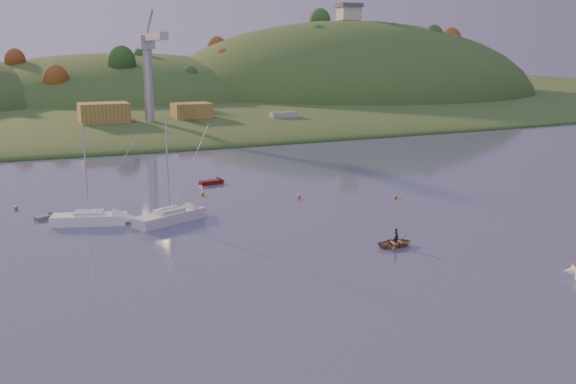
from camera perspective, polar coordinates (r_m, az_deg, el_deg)
name	(u,v)px	position (r m, az deg, el deg)	size (l,w,h in m)	color
ground	(498,352)	(45.17, 18.19, -13.35)	(500.00, 500.00, 0.00)	#3B4661
far_shore	(87,100)	(262.06, -17.41, 7.80)	(620.00, 220.00, 1.50)	#2A461C
shore_slope	(113,116)	(197.78, -15.30, 6.55)	(640.00, 150.00, 7.00)	#2A461C
hill_center	(122,103)	(243.59, -14.52, 7.65)	(140.00, 120.00, 36.00)	#2A461C
hill_right	(347,99)	(256.97, 5.28, 8.23)	(150.00, 130.00, 60.00)	#2A461C
hilltop_house	(349,11)	(256.63, 5.44, 15.69)	(9.00, 7.00, 6.45)	beige
hillside_trees	(104,110)	(217.51, -16.08, 7.02)	(280.00, 50.00, 32.00)	#1B4518
wharf	(162,127)	(156.42, -11.18, 5.71)	(42.00, 16.00, 2.40)	slate
shed_west	(104,113)	(154.82, -16.04, 6.74)	(11.00, 8.00, 4.80)	olive
shed_east	(192,111)	(159.89, -8.56, 7.11)	(9.00, 7.00, 4.00)	olive
dock_crane	(149,59)	(151.24, -12.27, 11.51)	(3.20, 28.00, 20.30)	#B7B7BC
sailboat_near	(170,216)	(74.08, -10.49, -2.10)	(8.84, 5.89, 11.86)	silver
sailboat_far	(89,218)	(75.50, -17.27, -2.21)	(8.53, 4.75, 11.34)	white
canoe	(396,243)	(65.11, 9.58, -4.47)	(2.62, 3.67, 0.76)	#8E714E
paddler	(396,239)	(64.99, 9.59, -4.11)	(0.59, 0.38, 1.61)	black
red_tender	(216,182)	(94.59, -6.44, 0.92)	(4.12, 1.90, 1.35)	#5B0E0D
grey_dinghy	(49,216)	(79.92, -20.51, -2.04)	(2.78, 2.23, 0.99)	slate
work_vessel	(284,122)	(161.66, -0.37, 6.24)	(15.83, 6.66, 3.98)	slate
buoy_1	(396,197)	(85.75, 9.55, -0.41)	(0.50, 0.50, 0.50)	orange
buoy_2	(16,208)	(85.51, -23.04, -1.29)	(0.50, 0.50, 0.50)	orange
buoy_3	(203,194)	(87.13, -7.60, -0.14)	(0.50, 0.50, 0.50)	orange
buoy_4	(299,196)	(84.67, 1.00, -0.40)	(0.50, 0.50, 0.50)	orange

